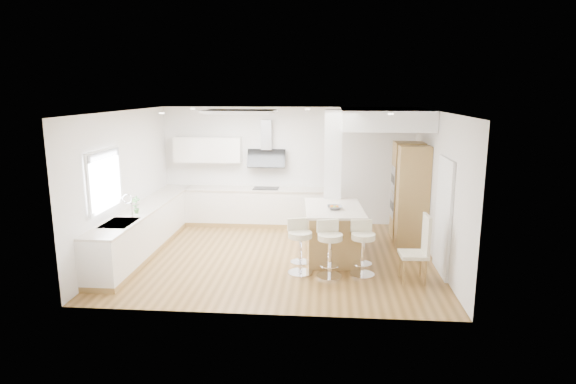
# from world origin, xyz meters

# --- Properties ---
(ground) EXTENTS (6.00, 6.00, 0.00)m
(ground) POSITION_xyz_m (0.00, 0.00, 0.00)
(ground) COLOR olive
(ground) RESTS_ON ground
(ceiling) EXTENTS (6.00, 5.00, 0.02)m
(ceiling) POSITION_xyz_m (0.00, 0.00, 0.00)
(ceiling) COLOR white
(ceiling) RESTS_ON ground
(wall_back) EXTENTS (6.00, 0.04, 2.80)m
(wall_back) POSITION_xyz_m (0.00, 2.50, 1.40)
(wall_back) COLOR silver
(wall_back) RESTS_ON ground
(wall_left) EXTENTS (0.04, 5.00, 2.80)m
(wall_left) POSITION_xyz_m (-3.00, 0.00, 1.40)
(wall_left) COLOR silver
(wall_left) RESTS_ON ground
(wall_right) EXTENTS (0.04, 5.00, 2.80)m
(wall_right) POSITION_xyz_m (3.00, 0.00, 1.40)
(wall_right) COLOR silver
(wall_right) RESTS_ON ground
(skylight) EXTENTS (4.10, 2.10, 0.06)m
(skylight) POSITION_xyz_m (-0.79, 0.60, 2.77)
(skylight) COLOR white
(skylight) RESTS_ON ground
(window_left) EXTENTS (0.06, 1.28, 1.07)m
(window_left) POSITION_xyz_m (-2.96, -0.90, 1.69)
(window_left) COLOR white
(window_left) RESTS_ON ground
(doorway_right) EXTENTS (0.05, 1.00, 2.10)m
(doorway_right) POSITION_xyz_m (2.97, -0.60, 1.00)
(doorway_right) COLOR #453F36
(doorway_right) RESTS_ON ground
(counter_left) EXTENTS (0.63, 4.50, 1.35)m
(counter_left) POSITION_xyz_m (-2.70, 0.23, 0.46)
(counter_left) COLOR #A78247
(counter_left) RESTS_ON ground
(counter_back) EXTENTS (3.62, 0.63, 2.50)m
(counter_back) POSITION_xyz_m (-0.91, 2.22, 0.70)
(counter_back) COLOR #A78247
(counter_back) RESTS_ON ground
(pillar) EXTENTS (0.35, 0.35, 2.80)m
(pillar) POSITION_xyz_m (1.05, 0.95, 1.40)
(pillar) COLOR white
(pillar) RESTS_ON ground
(soffit) EXTENTS (1.78, 2.20, 0.40)m
(soffit) POSITION_xyz_m (2.10, 1.40, 2.60)
(soffit) COLOR white
(soffit) RESTS_ON ground
(oven_column) EXTENTS (0.63, 1.21, 2.10)m
(oven_column) POSITION_xyz_m (2.68, 1.23, 1.05)
(oven_column) COLOR #A78247
(oven_column) RESTS_ON ground
(peninsula) EXTENTS (1.19, 1.70, 1.07)m
(peninsula) POSITION_xyz_m (1.08, 0.09, 0.50)
(peninsula) COLOR #A78247
(peninsula) RESTS_ON ground
(bar_stool_a) EXTENTS (0.55, 0.55, 0.97)m
(bar_stool_a) POSITION_xyz_m (0.48, -0.85, 0.55)
(bar_stool_a) COLOR white
(bar_stool_a) RESTS_ON ground
(bar_stool_b) EXTENTS (0.55, 0.55, 0.99)m
(bar_stool_b) POSITION_xyz_m (1.00, -0.97, 0.56)
(bar_stool_b) COLOR white
(bar_stool_b) RESTS_ON ground
(bar_stool_c) EXTENTS (0.50, 0.50, 0.97)m
(bar_stool_c) POSITION_xyz_m (1.57, -0.84, 0.54)
(bar_stool_c) COLOR white
(bar_stool_c) RESTS_ON ground
(dining_chair) EXTENTS (0.47, 0.47, 1.16)m
(dining_chair) POSITION_xyz_m (2.51, -1.04, 0.62)
(dining_chair) COLOR beige
(dining_chair) RESTS_ON ground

